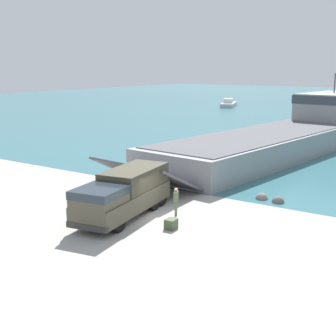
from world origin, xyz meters
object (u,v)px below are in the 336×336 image
military_truck (124,193)px  soldier_on_ramp (176,200)px  moored_boat_b (229,104)px  landing_craft (297,130)px  cargo_crate (171,224)px

military_truck → soldier_on_ramp: bearing=117.1°
military_truck → moored_boat_b: (-30.98, 74.45, -0.88)m
moored_boat_b → landing_craft: bearing=-74.5°
soldier_on_ramp → cargo_crate: (1.05, -2.10, -0.74)m
landing_craft → cargo_crate: landing_craft is taller
moored_boat_b → cargo_crate: bearing=-84.6°
landing_craft → moored_boat_b: bearing=131.2°
landing_craft → soldier_on_ramp: (2.23, -27.80, -0.99)m
soldier_on_ramp → military_truck: bearing=11.5°
moored_boat_b → cargo_crate: size_ratio=13.03×
soldier_on_ramp → moored_boat_b: bearing=-90.5°
landing_craft → military_truck: landing_craft is taller
soldier_on_ramp → moored_boat_b: (-33.52, 72.55, -0.40)m
landing_craft → cargo_crate: (3.28, -29.89, -1.72)m
cargo_crate → soldier_on_ramp: bearing=116.6°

